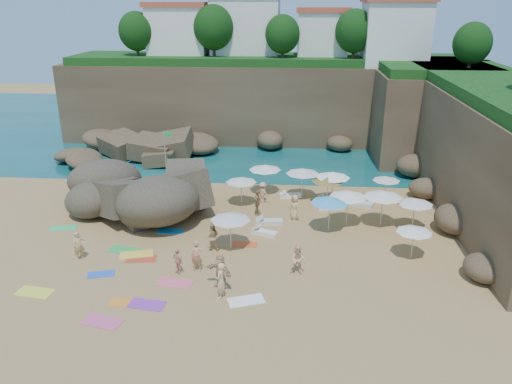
# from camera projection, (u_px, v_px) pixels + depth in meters

# --- Properties ---
(ground) EXTENTS (120.00, 120.00, 0.00)m
(ground) POSITION_uv_depth(u_px,v_px,m) (221.00, 237.00, 31.78)
(ground) COLOR tan
(ground) RESTS_ON ground
(seawater) EXTENTS (120.00, 120.00, 0.00)m
(seawater) POSITION_uv_depth(u_px,v_px,m) (257.00, 127.00, 59.70)
(seawater) COLOR #0C4751
(seawater) RESTS_ON ground
(cliff_back) EXTENTS (44.00, 8.00, 8.00)m
(cliff_back) POSITION_uv_depth(u_px,v_px,m) (272.00, 102.00, 53.46)
(cliff_back) COLOR brown
(cliff_back) RESTS_ON ground
(cliff_right) EXTENTS (8.00, 30.00, 8.00)m
(cliff_right) POSITION_uv_depth(u_px,v_px,m) (493.00, 149.00, 36.37)
(cliff_right) COLOR brown
(cliff_right) RESTS_ON ground
(cliff_corner) EXTENTS (10.00, 12.00, 8.00)m
(cliff_corner) POSITION_uv_depth(u_px,v_px,m) (426.00, 114.00, 47.68)
(cliff_corner) COLOR brown
(cliff_corner) RESTS_ON ground
(rock_promontory) EXTENTS (12.00, 7.00, 2.00)m
(rock_promontory) POSITION_uv_depth(u_px,v_px,m) (131.00, 159.00, 47.50)
(rock_promontory) COLOR brown
(rock_promontory) RESTS_ON ground
(clifftop_buildings) EXTENTS (28.48, 9.48, 7.00)m
(clifftop_buildings) POSITION_uv_depth(u_px,v_px,m) (283.00, 30.00, 51.54)
(clifftop_buildings) COLOR white
(clifftop_buildings) RESTS_ON cliff_back
(clifftop_trees) EXTENTS (35.60, 23.82, 4.40)m
(clifftop_trees) POSITION_uv_depth(u_px,v_px,m) (301.00, 34.00, 45.56)
(clifftop_trees) COLOR #11380F
(clifftop_trees) RESTS_ON ground
(marina_masts) EXTENTS (3.10, 0.10, 6.00)m
(marina_masts) POSITION_uv_depth(u_px,v_px,m) (121.00, 100.00, 59.87)
(marina_masts) COLOR white
(marina_masts) RESTS_ON ground
(rock_outcrop) EXTENTS (9.08, 7.40, 3.27)m
(rock_outcrop) POSITION_uv_depth(u_px,v_px,m) (129.00, 214.00, 35.18)
(rock_outcrop) COLOR brown
(rock_outcrop) RESTS_ON ground
(flag_pole) EXTENTS (0.73, 0.21, 3.79)m
(flag_pole) POSITION_uv_depth(u_px,v_px,m) (166.00, 147.00, 42.71)
(flag_pole) COLOR silver
(flag_pole) RESTS_ON ground
(parasol_0) EXTENTS (2.47, 2.47, 2.33)m
(parasol_0) POSITION_uv_depth(u_px,v_px,m) (265.00, 167.00, 38.23)
(parasol_0) COLOR silver
(parasol_0) RESTS_ON ground
(parasol_1) EXTENTS (2.51, 2.51, 2.38)m
(parasol_1) POSITION_uv_depth(u_px,v_px,m) (333.00, 175.00, 36.45)
(parasol_1) COLOR silver
(parasol_1) RESTS_ON ground
(parasol_2) EXTENTS (2.51, 2.51, 2.37)m
(parasol_2) POSITION_uv_depth(u_px,v_px,m) (303.00, 171.00, 37.28)
(parasol_2) COLOR silver
(parasol_2) RESTS_ON ground
(parasol_3) EXTENTS (2.02, 2.02, 1.91)m
(parasol_3) POSITION_uv_depth(u_px,v_px,m) (386.00, 179.00, 36.99)
(parasol_3) COLOR silver
(parasol_3) RESTS_ON ground
(parasol_4) EXTENTS (2.30, 2.30, 2.17)m
(parasol_4) POSITION_uv_depth(u_px,v_px,m) (415.00, 202.00, 32.11)
(parasol_4) COLOR silver
(parasol_4) RESTS_ON ground
(parasol_5) EXTENTS (2.25, 2.25, 2.13)m
(parasol_5) POSITION_uv_depth(u_px,v_px,m) (241.00, 180.00, 36.13)
(parasol_5) COLOR silver
(parasol_5) RESTS_ON ground
(parasol_6) EXTENTS (2.32, 2.32, 2.19)m
(parasol_6) POSITION_uv_depth(u_px,v_px,m) (328.00, 179.00, 36.11)
(parasol_6) COLOR silver
(parasol_6) RESTS_ON ground
(parasol_7) EXTENTS (2.55, 2.55, 2.41)m
(parasol_7) POSITION_uv_depth(u_px,v_px,m) (348.00, 194.00, 32.70)
(parasol_7) COLOR silver
(parasol_7) RESTS_ON ground
(parasol_8) EXTENTS (2.59, 2.59, 2.45)m
(parasol_8) POSITION_uv_depth(u_px,v_px,m) (383.00, 194.00, 32.60)
(parasol_8) COLOR silver
(parasol_8) RESTS_ON ground
(parasol_9) EXTENTS (2.41, 2.41, 2.28)m
(parasol_9) POSITION_uv_depth(u_px,v_px,m) (230.00, 217.00, 29.55)
(parasol_9) COLOR silver
(parasol_9) RESTS_ON ground
(parasol_10) EXTENTS (2.49, 2.49, 2.36)m
(parasol_10) POSITION_uv_depth(u_px,v_px,m) (330.00, 200.00, 31.88)
(parasol_10) COLOR silver
(parasol_10) RESTS_ON ground
(parasol_11) EXTENTS (2.08, 2.08, 1.96)m
(parasol_11) POSITION_uv_depth(u_px,v_px,m) (414.00, 230.00, 28.60)
(parasol_11) COLOR silver
(parasol_11) RESTS_ON ground
(lounger_0) EXTENTS (1.96, 1.02, 0.29)m
(lounger_0) POSITION_uv_depth(u_px,v_px,m) (330.00, 207.00, 36.07)
(lounger_0) COLOR white
(lounger_0) RESTS_ON ground
(lounger_1) EXTENTS (2.10, 1.44, 0.31)m
(lounger_1) POSITION_uv_depth(u_px,v_px,m) (359.00, 204.00, 36.62)
(lounger_1) COLOR silver
(lounger_1) RESTS_ON ground
(lounger_2) EXTENTS (1.72, 0.87, 0.26)m
(lounger_2) POSITION_uv_depth(u_px,v_px,m) (290.00, 196.00, 38.22)
(lounger_2) COLOR white
(lounger_2) RESTS_ON ground
(lounger_3) EXTENTS (1.81, 1.18, 0.27)m
(lounger_3) POSITION_uv_depth(u_px,v_px,m) (264.00, 233.00, 32.07)
(lounger_3) COLOR white
(lounger_3) RESTS_ON ground
(lounger_4) EXTENTS (1.84, 0.82, 0.28)m
(lounger_4) POSITION_uv_depth(u_px,v_px,m) (329.00, 200.00, 37.42)
(lounger_4) COLOR silver
(lounger_4) RESTS_ON ground
(lounger_5) EXTENTS (1.89, 0.83, 0.28)m
(lounger_5) POSITION_uv_depth(u_px,v_px,m) (269.00, 222.00, 33.63)
(lounger_5) COLOR silver
(lounger_5) RESTS_ON ground
(towel_0) EXTENTS (1.61, 1.13, 0.03)m
(towel_0) POSITION_uv_depth(u_px,v_px,m) (101.00, 274.00, 27.43)
(towel_0) COLOR blue
(towel_0) RESTS_ON ground
(towel_1) EXTENTS (2.03, 1.34, 0.03)m
(towel_1) POSITION_uv_depth(u_px,v_px,m) (102.00, 322.00, 23.36)
(towel_1) COLOR #D85484
(towel_1) RESTS_ON ground
(towel_2) EXTENTS (1.56, 0.82, 0.03)m
(towel_2) POSITION_uv_depth(u_px,v_px,m) (124.00, 303.00, 24.84)
(towel_2) COLOR orange
(towel_2) RESTS_ON ground
(towel_3) EXTENTS (2.04, 1.31, 0.03)m
(towel_3) POSITION_uv_depth(u_px,v_px,m) (124.00, 250.00, 30.07)
(towel_3) COLOR green
(towel_3) RESTS_ON ground
(towel_4) EXTENTS (1.99, 1.18, 0.03)m
(towel_4) POSITION_uv_depth(u_px,v_px,m) (35.00, 292.00, 25.73)
(towel_4) COLOR #EDEC3E
(towel_4) RESTS_ON ground
(towel_5) EXTENTS (1.53, 0.81, 0.03)m
(towel_5) POSITION_uv_depth(u_px,v_px,m) (133.00, 255.00, 29.55)
(towel_5) COLOR white
(towel_5) RESTS_ON ground
(towel_6) EXTENTS (1.92, 1.14, 0.03)m
(towel_6) POSITION_uv_depth(u_px,v_px,m) (147.00, 304.00, 24.69)
(towel_6) COLOR purple
(towel_6) RESTS_ON ground
(towel_7) EXTENTS (1.85, 1.10, 0.03)m
(towel_7) POSITION_uv_depth(u_px,v_px,m) (141.00, 259.00, 29.06)
(towel_7) COLOR #C54122
(towel_7) RESTS_ON ground
(towel_8) EXTENTS (1.69, 0.89, 0.03)m
(towel_8) POSITION_uv_depth(u_px,v_px,m) (170.00, 231.00, 32.57)
(towel_8) COLOR #2797D1
(towel_8) RESTS_ON ground
(towel_9) EXTENTS (1.98, 1.18, 0.03)m
(towel_9) POSITION_uv_depth(u_px,v_px,m) (175.00, 283.00, 26.58)
(towel_9) COLOR #F15D72
(towel_9) RESTS_ON ground
(towel_10) EXTENTS (1.60, 0.83, 0.03)m
(towel_10) POSITION_uv_depth(u_px,v_px,m) (244.00, 244.00, 30.80)
(towel_10) COLOR #DE4F23
(towel_10) RESTS_ON ground
(towel_11) EXTENTS (1.87, 1.34, 0.03)m
(towel_11) POSITION_uv_depth(u_px,v_px,m) (64.00, 228.00, 33.01)
(towel_11) COLOR #37C36E
(towel_11) RESTS_ON ground
(towel_12) EXTENTS (2.12, 1.45, 0.03)m
(towel_12) POSITION_uv_depth(u_px,v_px,m) (137.00, 254.00, 29.57)
(towel_12) COLOR yellow
(towel_12) RESTS_ON ground
(towel_13) EXTENTS (2.01, 1.48, 0.03)m
(towel_13) POSITION_uv_depth(u_px,v_px,m) (246.00, 301.00, 25.01)
(towel_13) COLOR white
(towel_13) RESTS_ON ground
(person_stand_0) EXTENTS (0.76, 0.73, 1.75)m
(person_stand_0) POSITION_uv_depth(u_px,v_px,m) (79.00, 246.00, 28.74)
(person_stand_0) COLOR tan
(person_stand_0) RESTS_ON ground
(person_stand_1) EXTENTS (0.85, 0.67, 1.75)m
(person_stand_1) POSITION_uv_depth(u_px,v_px,m) (212.00, 236.00, 29.88)
(person_stand_1) COLOR tan
(person_stand_1) RESTS_ON ground
(person_stand_2) EXTENTS (1.07, 0.96, 1.59)m
(person_stand_2) POSITION_uv_depth(u_px,v_px,m) (263.00, 192.00, 37.01)
(person_stand_2) COLOR tan
(person_stand_2) RESTS_ON ground
(person_stand_3) EXTENTS (0.60, 1.12, 1.83)m
(person_stand_3) POSITION_uv_depth(u_px,v_px,m) (257.00, 202.00, 34.83)
(person_stand_3) COLOR #A47952
(person_stand_3) RESTS_ON ground
(person_stand_4) EXTENTS (0.88, 0.97, 1.75)m
(person_stand_4) POSITION_uv_depth(u_px,v_px,m) (295.00, 207.00, 34.11)
(person_stand_4) COLOR tan
(person_stand_4) RESTS_ON ground
(person_stand_5) EXTENTS (1.59, 0.85, 1.65)m
(person_stand_5) POSITION_uv_depth(u_px,v_px,m) (131.00, 180.00, 39.45)
(person_stand_5) COLOR tan
(person_stand_5) RESTS_ON ground
(person_stand_6) EXTENTS (0.60, 0.79, 1.94)m
(person_stand_6) POSITION_uv_depth(u_px,v_px,m) (221.00, 280.00, 25.00)
(person_stand_6) COLOR #F8CA8D
(person_stand_6) RESTS_ON ground
(person_lie_1) EXTENTS (1.58, 1.63, 0.35)m
(person_lie_1) POSITION_uv_depth(u_px,v_px,m) (178.00, 270.00, 27.56)
(person_lie_1) COLOR #F0AC88
(person_lie_1) RESTS_ON ground
(person_lie_3) EXTENTS (2.42, 2.46, 0.49)m
(person_lie_3) POSITION_uv_depth(u_px,v_px,m) (220.00, 283.00, 26.11)
(person_lie_3) COLOR tan
(person_lie_3) RESTS_ON ground
(person_lie_4) EXTENTS (0.89, 1.86, 0.43)m
(person_lie_4) POSITION_uv_depth(u_px,v_px,m) (197.00, 267.00, 27.75)
(person_lie_4) COLOR tan
(person_lie_4) RESTS_ON ground
(person_lie_5) EXTENTS (1.15, 1.82, 0.64)m
(person_lie_5) POSITION_uv_depth(u_px,v_px,m) (298.00, 269.00, 27.38)
(person_lie_5) COLOR #FAC58E
(person_lie_5) RESTS_ON ground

